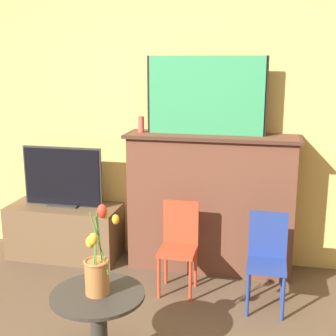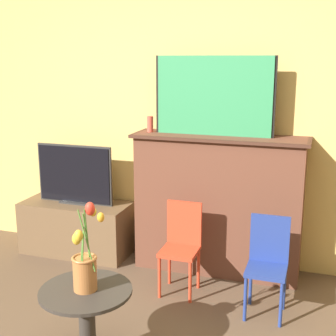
{
  "view_description": "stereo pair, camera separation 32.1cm",
  "coord_description": "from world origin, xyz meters",
  "px_view_note": "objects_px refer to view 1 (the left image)",
  "views": [
    {
      "loc": [
        0.76,
        -1.77,
        1.75
      ],
      "look_at": [
        0.08,
        1.28,
        1.01
      ],
      "focal_mm": 50.0,
      "sensor_mm": 36.0,
      "label": 1
    },
    {
      "loc": [
        1.07,
        -1.69,
        1.75
      ],
      "look_at": [
        0.08,
        1.28,
        1.01
      ],
      "focal_mm": 50.0,
      "sensor_mm": 36.0,
      "label": 2
    }
  ],
  "objects_px": {
    "painting": "(206,96)",
    "tv_monitor": "(62,178)",
    "vase_tulips": "(97,268)",
    "chair_red": "(179,242)",
    "chair_blue": "(267,256)"
  },
  "relations": [
    {
      "from": "vase_tulips",
      "to": "painting",
      "type": "bearing_deg",
      "value": 75.45
    },
    {
      "from": "chair_red",
      "to": "chair_blue",
      "type": "relative_size",
      "value": 1.0
    },
    {
      "from": "chair_blue",
      "to": "vase_tulips",
      "type": "relative_size",
      "value": 1.34
    },
    {
      "from": "tv_monitor",
      "to": "vase_tulips",
      "type": "xyz_separation_m",
      "value": [
        0.86,
        -1.41,
        -0.11
      ]
    },
    {
      "from": "painting",
      "to": "chair_red",
      "type": "relative_size",
      "value": 1.38
    },
    {
      "from": "painting",
      "to": "vase_tulips",
      "type": "distance_m",
      "value": 1.73
    },
    {
      "from": "chair_red",
      "to": "vase_tulips",
      "type": "xyz_separation_m",
      "value": [
        -0.26,
        -1.02,
        0.23
      ]
    },
    {
      "from": "tv_monitor",
      "to": "painting",
      "type": "bearing_deg",
      "value": 2.54
    },
    {
      "from": "painting",
      "to": "vase_tulips",
      "type": "height_order",
      "value": "painting"
    },
    {
      "from": "tv_monitor",
      "to": "chair_red",
      "type": "relative_size",
      "value": 1.04
    },
    {
      "from": "chair_red",
      "to": "chair_blue",
      "type": "distance_m",
      "value": 0.67
    },
    {
      "from": "painting",
      "to": "chair_red",
      "type": "distance_m",
      "value": 1.16
    },
    {
      "from": "tv_monitor",
      "to": "vase_tulips",
      "type": "bearing_deg",
      "value": -58.72
    },
    {
      "from": "painting",
      "to": "tv_monitor",
      "type": "xyz_separation_m",
      "value": [
        -1.24,
        -0.05,
        -0.73
      ]
    },
    {
      "from": "painting",
      "to": "tv_monitor",
      "type": "relative_size",
      "value": 1.33
    }
  ]
}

